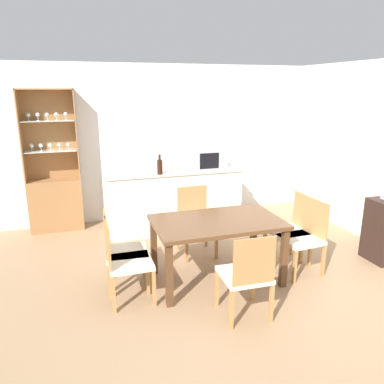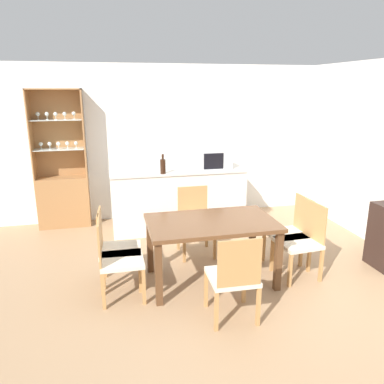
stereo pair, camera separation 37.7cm
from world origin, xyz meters
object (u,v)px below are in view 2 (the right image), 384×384
dining_chair_side_right_near (301,241)px  dining_chair_side_left_near (117,259)px  dining_chair_side_right_far (291,232)px  dining_chair_side_left_far (116,248)px  dining_chair_head_near (233,277)px  wine_bottle (163,166)px  display_cabinet (63,189)px  dining_table (211,229)px  dining_chair_head_far (195,222)px  microwave (215,159)px

dining_chair_side_right_near → dining_chair_side_left_near: 2.12m
dining_chair_side_right_far → dining_chair_side_left_far: same height
dining_chair_head_near → wine_bottle: (-0.31, 2.29, 0.63)m
dining_chair_side_right_near → display_cabinet: bearing=45.4°
dining_chair_side_left_near → dining_table: bearing=97.2°
dining_chair_side_right_far → dining_chair_head_near: bearing=128.1°
dining_table → dining_chair_head_near: dining_chair_head_near is taller
dining_chair_head_near → dining_table: bearing=91.5°
dining_chair_side_right_far → dining_chair_head_far: same height
wine_bottle → dining_table: bearing=-78.4°
dining_chair_side_right_far → dining_chair_head_near: same height
display_cabinet → dining_chair_side_left_near: 2.54m
dining_chair_head_near → dining_chair_side_right_far: bearing=42.3°
dining_chair_side_left_far → dining_chair_head_far: 1.24m
dining_chair_side_right_near → microwave: 2.04m
dining_table → dining_chair_side_left_near: size_ratio=1.61×
dining_chair_head_far → microwave: (0.54, 0.96, 0.65)m
dining_chair_side_left_near → dining_chair_head_far: bearing=130.7°
dining_chair_side_right_near → microwave: microwave is taller
dining_table → dining_chair_side_right_near: bearing=-6.8°
display_cabinet → dining_chair_side_right_far: size_ratio=2.42×
dining_chair_head_near → display_cabinet: bearing=122.2°
dining_chair_side_left_near → microwave: 2.55m
dining_table → dining_chair_head_near: bearing=-90.1°
dining_chair_side_right_far → dining_chair_head_near: 1.40m
dining_chair_side_left_near → dining_chair_side_right_near: bearing=90.2°
dining_chair_side_right_near → dining_chair_side_left_near: bearing=85.6°
dining_chair_side_left_far → dining_chair_side_left_near: same height
display_cabinet → dining_chair_side_right_near: bearing=-40.1°
display_cabinet → dining_table: size_ratio=1.51×
dining_table → dining_chair_side_left_far: (-1.06, 0.13, -0.19)m
dining_table → dining_chair_head_far: size_ratio=1.61×
microwave → dining_table: bearing=-107.4°
dining_chair_side_left_far → microwave: 2.36m
display_cabinet → dining_chair_head_near: 3.56m
dining_table → dining_chair_side_right_far: 1.09m
dining_chair_side_right_far → dining_chair_side_right_near: bearing=177.4°
display_cabinet → dining_chair_side_left_far: size_ratio=2.42×
dining_chair_head_far → wine_bottle: (-0.31, 0.73, 0.63)m
dining_chair_side_right_far → dining_chair_side_right_near: (-0.00, -0.26, 0.00)m
display_cabinet → dining_table: (1.81, -2.29, 0.03)m
microwave → wine_bottle: 0.88m
dining_chair_side_left_far → dining_chair_side_left_near: size_ratio=1.00×
dining_table → dining_chair_head_near: 0.80m
dining_chair_head_far → microwave: size_ratio=1.85×
dining_chair_side_right_far → dining_chair_side_left_near: (-2.12, -0.26, 0.00)m
display_cabinet → dining_chair_side_right_far: bearing=-36.9°
dining_chair_side_left_far → dining_chair_head_far: (1.06, 0.64, 0.00)m
microwave → dining_chair_side_left_far: bearing=-135.0°
dining_chair_side_right_near → dining_chair_side_left_far: bearing=78.5°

